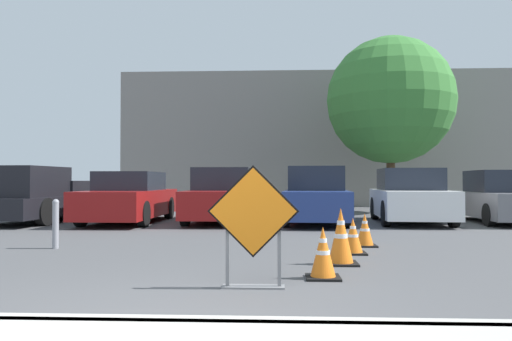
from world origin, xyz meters
The scene contains 16 objects.
ground_plane centered at (0.00, 10.00, 0.00)m, with size 96.00×96.00×0.00m, color #4C4C4F.
curb_lip centered at (0.00, 0.00, 0.07)m, with size 27.03×0.20×0.14m.
road_closed_sign centered at (0.60, 1.75, 0.75)m, with size 1.04×0.20×1.39m.
traffic_cone_nearest centered at (1.44, 2.36, 0.31)m, with size 0.42×0.42×0.64m.
traffic_cone_second centered at (1.79, 3.42, 0.40)m, with size 0.48×0.48×0.82m.
traffic_cone_third centered at (2.11, 4.46, 0.29)m, with size 0.43×0.43×0.59m.
traffic_cone_fourth centered at (2.47, 5.42, 0.29)m, with size 0.42×0.42×0.60m.
pickup_truck centered at (-6.20, 10.57, 0.72)m, with size 2.24×5.65×1.61m.
parked_car_nearest centered at (-3.47, 10.46, 0.69)m, with size 1.89×4.68×1.47m.
parked_car_second centered at (-0.76, 10.76, 0.73)m, with size 1.90×4.56×1.58m.
parked_car_third centered at (1.94, 10.52, 0.74)m, with size 2.00×4.74×1.61m.
parked_car_fourth centered at (4.64, 10.62, 0.72)m, with size 2.13×4.12×1.56m.
parked_car_fifth centered at (7.35, 10.89, 0.69)m, with size 2.04×4.32×1.51m.
bollard_nearest centered at (-3.10, 4.87, 0.47)m, with size 0.12×0.12×0.88m.
building_facade_backdrop centered at (2.71, 21.85, 3.19)m, with size 18.68×5.00×6.37m.
street_tree_behind_lot centered at (5.13, 15.29, 4.26)m, with size 4.82×4.82×6.68m.
Camera 1 is at (0.90, -3.87, 1.22)m, focal length 35.00 mm.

